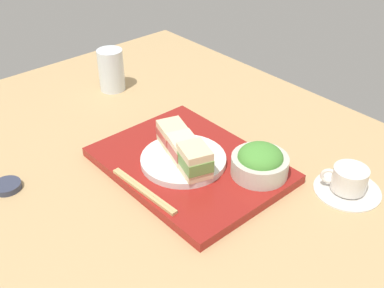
# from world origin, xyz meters

# --- Properties ---
(ground_plane) EXTENTS (1.40, 1.00, 0.03)m
(ground_plane) POSITION_xyz_m (0.00, 0.00, -0.01)
(ground_plane) COLOR tan
(serving_tray) EXTENTS (0.42, 0.31, 0.02)m
(serving_tray) POSITION_xyz_m (0.04, -0.02, 0.01)
(serving_tray) COLOR maroon
(serving_tray) RESTS_ON ground_plane
(sandwich_plate) EXTENTS (0.19, 0.19, 0.02)m
(sandwich_plate) POSITION_xyz_m (0.03, -0.04, 0.03)
(sandwich_plate) COLOR silver
(sandwich_plate) RESTS_ON serving_tray
(sandwich_near) EXTENTS (0.09, 0.08, 0.05)m
(sandwich_near) POSITION_xyz_m (-0.03, -0.02, 0.06)
(sandwich_near) COLOR beige
(sandwich_near) RESTS_ON sandwich_plate
(sandwich_middle) EXTENTS (0.09, 0.08, 0.05)m
(sandwich_middle) POSITION_xyz_m (0.03, -0.04, 0.06)
(sandwich_middle) COLOR beige
(sandwich_middle) RESTS_ON sandwich_plate
(sandwich_far) EXTENTS (0.09, 0.08, 0.06)m
(sandwich_far) POSITION_xyz_m (0.09, -0.05, 0.07)
(sandwich_far) COLOR beige
(sandwich_far) RESTS_ON sandwich_plate
(salad_bowl) EXTENTS (0.12, 0.12, 0.07)m
(salad_bowl) POSITION_xyz_m (0.17, 0.06, 0.05)
(salad_bowl) COLOR beige
(salad_bowl) RESTS_ON serving_tray
(chopsticks_pair) EXTENTS (0.20, 0.02, 0.01)m
(chopsticks_pair) POSITION_xyz_m (0.06, -0.16, 0.03)
(chopsticks_pair) COLOR tan
(chopsticks_pair) RESTS_ON serving_tray
(coffee_cup) EXTENTS (0.14, 0.14, 0.06)m
(coffee_cup) POSITION_xyz_m (0.32, 0.18, 0.02)
(coffee_cup) COLOR silver
(coffee_cup) RESTS_ON ground_plane
(drinking_glass) EXTENTS (0.07, 0.07, 0.12)m
(drinking_glass) POSITION_xyz_m (-0.41, 0.07, 0.06)
(drinking_glass) COLOR silver
(drinking_glass) RESTS_ON ground_plane
(small_sauce_dish) EXTENTS (0.06, 0.06, 0.01)m
(small_sauce_dish) POSITION_xyz_m (-0.17, -0.37, 0.01)
(small_sauce_dish) COLOR #33384C
(small_sauce_dish) RESTS_ON ground_plane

